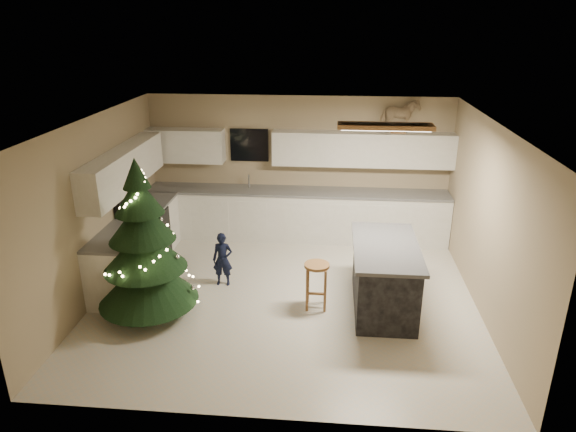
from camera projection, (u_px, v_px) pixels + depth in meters
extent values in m
plane|color=beige|center=(286.00, 296.00, 7.62)|extent=(5.50, 5.50, 0.00)
cube|color=tan|center=(298.00, 167.00, 9.48)|extent=(5.50, 0.02, 2.60)
cube|color=tan|center=(261.00, 309.00, 4.83)|extent=(5.50, 0.02, 2.60)
cube|color=tan|center=(96.00, 209.00, 7.38)|extent=(0.02, 5.00, 2.60)
cube|color=tan|center=(488.00, 221.00, 6.93)|extent=(0.02, 5.00, 2.60)
cube|color=silver|center=(286.00, 122.00, 6.69)|extent=(5.50, 5.00, 0.02)
cube|color=olive|center=(385.00, 126.00, 6.69)|extent=(1.25, 0.32, 0.06)
cube|color=white|center=(385.00, 129.00, 6.70)|extent=(1.15, 0.24, 0.02)
cube|color=white|center=(297.00, 215.00, 9.51)|extent=(5.48, 0.60, 0.90)
cube|color=white|center=(137.00, 246.00, 8.22)|extent=(0.60, 2.60, 0.90)
cube|color=slate|center=(297.00, 192.00, 9.33)|extent=(5.48, 0.62, 0.04)
cube|color=slate|center=(135.00, 219.00, 8.05)|extent=(0.62, 2.60, 0.04)
cube|color=white|center=(186.00, 145.00, 9.34)|extent=(1.40, 0.35, 0.60)
cube|color=white|center=(363.00, 149.00, 9.08)|extent=(3.20, 0.35, 0.60)
cube|color=white|center=(124.00, 169.00, 7.90)|extent=(0.35, 2.60, 0.60)
cube|color=black|center=(249.00, 145.00, 9.38)|extent=(0.70, 0.04, 0.60)
cube|color=#99999E|center=(248.00, 191.00, 9.42)|extent=(0.55, 0.40, 0.06)
cylinder|color=#99999E|center=(249.00, 181.00, 9.45)|extent=(0.03, 0.03, 0.24)
cube|color=black|center=(145.00, 239.00, 8.50)|extent=(0.64, 0.75, 0.90)
cube|color=black|center=(126.00, 204.00, 8.31)|extent=(0.10, 0.75, 0.30)
cube|color=black|center=(384.00, 278.00, 7.22)|extent=(0.80, 1.60, 0.90)
cube|color=#2B2A2F|center=(386.00, 247.00, 7.05)|extent=(0.90, 1.70, 0.05)
cylinder|color=olive|center=(317.00, 265.00, 7.12)|extent=(0.35, 0.35, 0.04)
cylinder|color=olive|center=(307.00, 291.00, 7.14)|extent=(0.04, 0.04, 0.64)
cylinder|color=olive|center=(325.00, 292.00, 7.12)|extent=(0.04, 0.04, 0.64)
cylinder|color=olive|center=(308.00, 282.00, 7.37)|extent=(0.04, 0.04, 0.64)
cylinder|color=olive|center=(325.00, 283.00, 7.35)|extent=(0.04, 0.04, 0.64)
cube|color=olive|center=(316.00, 294.00, 7.28)|extent=(0.27, 0.03, 0.03)
cylinder|color=#3F2816|center=(150.00, 303.00, 7.16)|extent=(0.12, 0.12, 0.30)
cone|color=black|center=(147.00, 278.00, 7.01)|extent=(1.35, 1.35, 0.70)
cone|color=black|center=(144.00, 248.00, 6.85)|extent=(1.11, 1.11, 0.60)
cone|color=black|center=(141.00, 220.00, 6.71)|extent=(0.88, 0.88, 0.55)
cone|color=black|center=(138.00, 195.00, 6.58)|extent=(0.64, 0.64, 0.50)
cone|color=black|center=(136.00, 173.00, 6.48)|extent=(0.36, 0.36, 0.40)
sphere|color=#FFD88C|center=(199.00, 299.00, 7.06)|extent=(0.04, 0.04, 0.04)
sphere|color=#FFD88C|center=(200.00, 289.00, 7.24)|extent=(0.04, 0.04, 0.04)
sphere|color=#FFD88C|center=(195.00, 280.00, 7.41)|extent=(0.04, 0.04, 0.04)
sphere|color=#FFD88C|center=(188.00, 273.00, 7.53)|extent=(0.04, 0.04, 0.04)
sphere|color=#FFD88C|center=(177.00, 267.00, 7.61)|extent=(0.04, 0.04, 0.04)
sphere|color=#FFD88C|center=(165.00, 263.00, 7.63)|extent=(0.04, 0.04, 0.04)
sphere|color=#FFD88C|center=(151.00, 261.00, 7.60)|extent=(0.04, 0.04, 0.04)
sphere|color=#FFD88C|center=(138.00, 261.00, 7.52)|extent=(0.04, 0.04, 0.04)
sphere|color=#FFD88C|center=(126.00, 262.00, 7.40)|extent=(0.04, 0.04, 0.04)
sphere|color=#FFD88C|center=(116.00, 264.00, 7.24)|extent=(0.04, 0.04, 0.04)
sphere|color=#FFD88C|center=(108.00, 267.00, 7.07)|extent=(0.04, 0.04, 0.04)
sphere|color=#FFD88C|center=(104.00, 270.00, 6.90)|extent=(0.04, 0.04, 0.04)
sphere|color=#FFD88C|center=(104.00, 273.00, 6.74)|extent=(0.04, 0.04, 0.04)
sphere|color=#FFD88C|center=(108.00, 274.00, 6.61)|extent=(0.04, 0.04, 0.04)
sphere|color=#FFD88C|center=(116.00, 275.00, 6.51)|extent=(0.04, 0.04, 0.04)
sphere|color=#FFD88C|center=(126.00, 273.00, 6.45)|extent=(0.04, 0.04, 0.04)
sphere|color=#FFD88C|center=(137.00, 270.00, 6.44)|extent=(0.04, 0.04, 0.04)
sphere|color=#FFD88C|center=(149.00, 266.00, 6.47)|extent=(0.04, 0.04, 0.04)
sphere|color=#FFD88C|center=(159.00, 260.00, 6.53)|extent=(0.04, 0.04, 0.04)
sphere|color=#FFD88C|center=(167.00, 254.00, 6.61)|extent=(0.04, 0.04, 0.04)
sphere|color=#FFD88C|center=(172.00, 247.00, 6.71)|extent=(0.04, 0.04, 0.04)
sphere|color=#FFD88C|center=(174.00, 240.00, 6.82)|extent=(0.04, 0.04, 0.04)
sphere|color=#FFD88C|center=(173.00, 234.00, 6.91)|extent=(0.04, 0.04, 0.04)
sphere|color=#FFD88C|center=(169.00, 228.00, 6.99)|extent=(0.04, 0.04, 0.04)
sphere|color=#FFD88C|center=(164.00, 223.00, 7.04)|extent=(0.04, 0.04, 0.04)
sphere|color=#FFD88C|center=(156.00, 220.00, 7.06)|extent=(0.04, 0.04, 0.04)
sphere|color=#FFD88C|center=(149.00, 217.00, 7.05)|extent=(0.04, 0.04, 0.04)
sphere|color=#FFD88C|center=(141.00, 214.00, 7.01)|extent=(0.04, 0.04, 0.04)
sphere|color=#FFD88C|center=(134.00, 213.00, 6.95)|extent=(0.04, 0.04, 0.04)
sphere|color=#FFD88C|center=(127.00, 212.00, 6.87)|extent=(0.04, 0.04, 0.04)
sphere|color=#FFD88C|center=(123.00, 211.00, 6.77)|extent=(0.04, 0.04, 0.04)
sphere|color=#FFD88C|center=(120.00, 211.00, 6.68)|extent=(0.04, 0.04, 0.04)
sphere|color=#FFD88C|center=(119.00, 210.00, 6.60)|extent=(0.04, 0.04, 0.04)
sphere|color=#FFD88C|center=(121.00, 208.00, 6.52)|extent=(0.04, 0.04, 0.04)
sphere|color=#FFD88C|center=(124.00, 207.00, 6.46)|extent=(0.04, 0.04, 0.04)
sphere|color=#FFD88C|center=(128.00, 204.00, 6.43)|extent=(0.04, 0.04, 0.04)
sphere|color=#FFD88C|center=(132.00, 201.00, 6.41)|extent=(0.04, 0.04, 0.04)
sphere|color=#FFD88C|center=(136.00, 198.00, 6.41)|extent=(0.04, 0.04, 0.04)
sphere|color=#FFD88C|center=(140.00, 194.00, 6.42)|extent=(0.04, 0.04, 0.04)
sphere|color=#FFD88C|center=(143.00, 190.00, 6.44)|extent=(0.04, 0.04, 0.04)
sphere|color=#FFD88C|center=(145.00, 185.00, 6.47)|extent=(0.04, 0.04, 0.04)
sphere|color=#FFD88C|center=(145.00, 181.00, 6.49)|extent=(0.04, 0.04, 0.04)
sphere|color=#FFD88C|center=(145.00, 177.00, 6.51)|extent=(0.04, 0.04, 0.04)
sphere|color=#FFD88C|center=(143.00, 174.00, 6.52)|extent=(0.04, 0.04, 0.04)
sphere|color=#FFD88C|center=(141.00, 170.00, 6.52)|extent=(0.04, 0.04, 0.04)
sphere|color=#FFD88C|center=(139.00, 167.00, 6.51)|extent=(0.04, 0.04, 0.04)
sphere|color=silver|center=(192.00, 291.00, 7.02)|extent=(0.07, 0.07, 0.07)
sphere|color=silver|center=(136.00, 263.00, 7.46)|extent=(0.07, 0.07, 0.07)
sphere|color=silver|center=(122.00, 284.00, 6.53)|extent=(0.07, 0.07, 0.07)
sphere|color=silver|center=(178.00, 254.00, 6.99)|extent=(0.07, 0.07, 0.07)
sphere|color=silver|center=(128.00, 238.00, 7.07)|extent=(0.07, 0.07, 0.07)
sphere|color=silver|center=(134.00, 244.00, 6.48)|extent=(0.07, 0.07, 0.07)
sphere|color=silver|center=(160.00, 219.00, 6.85)|extent=(0.07, 0.07, 0.07)
sphere|color=silver|center=(127.00, 209.00, 6.74)|extent=(0.07, 0.07, 0.07)
sphere|color=silver|center=(138.00, 203.00, 6.47)|extent=(0.07, 0.07, 0.07)
sphere|color=silver|center=(143.00, 186.00, 6.61)|extent=(0.07, 0.07, 0.07)
sphere|color=silver|center=(134.00, 175.00, 6.49)|extent=(0.07, 0.07, 0.07)
imported|color=black|center=(223.00, 259.00, 7.84)|extent=(0.31, 0.21, 0.84)
cube|color=olive|center=(398.00, 133.00, 8.88)|extent=(0.26, 0.02, 0.02)
cube|color=olive|center=(398.00, 132.00, 8.95)|extent=(0.26, 0.02, 0.02)
imported|color=beige|center=(399.00, 116.00, 8.81)|extent=(0.70, 0.42, 0.55)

